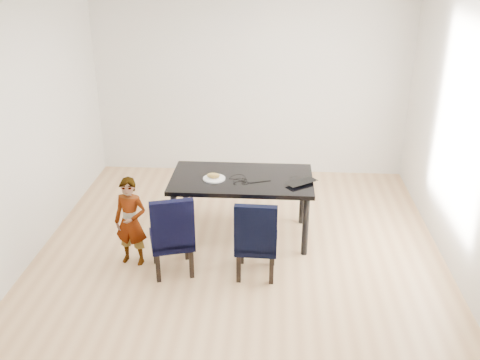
# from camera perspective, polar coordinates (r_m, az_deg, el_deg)

# --- Properties ---
(floor) EXTENTS (4.50, 5.00, 0.01)m
(floor) POSITION_cam_1_polar(r_m,az_deg,el_deg) (5.95, -0.13, -8.33)
(floor) COLOR tan
(floor) RESTS_ON ground
(ceiling) EXTENTS (4.50, 5.00, 0.01)m
(ceiling) POSITION_cam_1_polar(r_m,az_deg,el_deg) (5.06, -0.16, 18.63)
(ceiling) COLOR white
(ceiling) RESTS_ON wall_back
(wall_back) EXTENTS (4.50, 0.01, 2.70)m
(wall_back) POSITION_cam_1_polar(r_m,az_deg,el_deg) (7.75, 1.15, 10.31)
(wall_back) COLOR silver
(wall_back) RESTS_ON ground
(wall_front) EXTENTS (4.50, 0.01, 2.70)m
(wall_front) POSITION_cam_1_polar(r_m,az_deg,el_deg) (3.13, -3.37, -11.71)
(wall_front) COLOR white
(wall_front) RESTS_ON ground
(wall_left) EXTENTS (0.01, 5.00, 2.70)m
(wall_left) POSITION_cam_1_polar(r_m,az_deg,el_deg) (5.94, -22.45, 4.22)
(wall_left) COLOR silver
(wall_left) RESTS_ON ground
(wall_right) EXTENTS (0.01, 5.00, 2.70)m
(wall_right) POSITION_cam_1_polar(r_m,az_deg,el_deg) (5.67, 23.26, 3.19)
(wall_right) COLOR white
(wall_right) RESTS_ON ground
(dining_table) EXTENTS (1.60, 0.90, 0.75)m
(dining_table) POSITION_cam_1_polar(r_m,az_deg,el_deg) (6.20, 0.18, -2.90)
(dining_table) COLOR black
(dining_table) RESTS_ON floor
(chair_left) EXTENTS (0.54, 0.55, 0.90)m
(chair_left) POSITION_cam_1_polar(r_m,az_deg,el_deg) (5.56, -7.32, -5.59)
(chair_left) COLOR black
(chair_left) RESTS_ON floor
(chair_right) EXTENTS (0.43, 0.45, 0.87)m
(chair_right) POSITION_cam_1_polar(r_m,az_deg,el_deg) (5.48, 1.77, -6.04)
(chair_right) COLOR black
(chair_right) RESTS_ON floor
(child) EXTENTS (0.39, 0.29, 0.98)m
(child) POSITION_cam_1_polar(r_m,az_deg,el_deg) (5.75, -11.57, -4.38)
(child) COLOR #FF5015
(child) RESTS_ON floor
(plate) EXTENTS (0.29, 0.29, 0.01)m
(plate) POSITION_cam_1_polar(r_m,az_deg,el_deg) (6.00, -2.78, 0.17)
(plate) COLOR silver
(plate) RESTS_ON dining_table
(sandwich) EXTENTS (0.16, 0.12, 0.06)m
(sandwich) POSITION_cam_1_polar(r_m,az_deg,el_deg) (5.99, -2.87, 0.49)
(sandwich) COLOR olive
(sandwich) RESTS_ON plate
(laptop) EXTENTS (0.42, 0.40, 0.03)m
(laptop) POSITION_cam_1_polar(r_m,az_deg,el_deg) (5.95, 6.27, -0.12)
(laptop) COLOR black
(laptop) RESTS_ON dining_table
(cable_tangle) EXTENTS (0.18, 0.18, 0.01)m
(cable_tangle) POSITION_cam_1_polar(r_m,az_deg,el_deg) (5.91, 0.05, -0.25)
(cable_tangle) COLOR black
(cable_tangle) RESTS_ON dining_table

